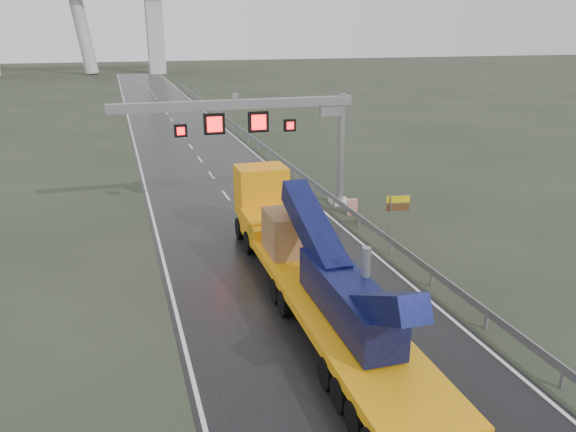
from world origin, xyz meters
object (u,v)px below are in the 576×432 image
object	(u,v)px
sign_gantry	(269,123)
exit_sign_pair	(398,207)
heavy_haul_truck	(301,250)
striped_barrier	(352,207)

from	to	relation	value
sign_gantry	exit_sign_pair	distance (m)	9.42
sign_gantry	heavy_haul_truck	xyz separation A→B (m)	(-1.76, -11.56, -3.76)
sign_gantry	exit_sign_pair	xyz separation A→B (m)	(5.69, -6.33, -4.02)
sign_gantry	exit_sign_pair	bearing A→B (deg)	-48.07
sign_gantry	striped_barrier	world-z (taller)	sign_gantry
sign_gantry	heavy_haul_truck	world-z (taller)	sign_gantry
sign_gantry	striped_barrier	bearing A→B (deg)	-27.30
heavy_haul_truck	exit_sign_pair	size ratio (longest dim) A/B	8.98
heavy_haul_truck	striped_barrier	world-z (taller)	heavy_haul_truck
striped_barrier	sign_gantry	bearing A→B (deg)	161.46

